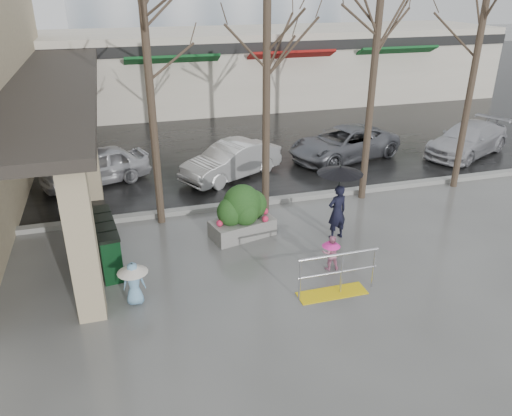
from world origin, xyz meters
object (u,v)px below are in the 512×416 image
tree_mideast (377,42)px  news_boxes (107,243)px  woman (339,194)px  car_c (344,143)px  tree_east (483,20)px  child_blue (133,279)px  tree_midwest (267,31)px  car_a (95,166)px  car_b (231,161)px  planter (242,212)px  handrail (336,279)px  car_d (468,139)px  tree_west (146,41)px  child_pink (331,251)px

tree_mideast → news_boxes: 9.31m
woman → car_c: size_ratio=0.47×
tree_east → child_blue: size_ratio=7.13×
tree_midwest → car_a: 7.75m
child_blue → car_c: size_ratio=0.22×
tree_mideast → tree_east: 3.54m
car_b → planter: bearing=-37.5°
handrail → woman: bearing=65.2°
car_a → car_d: size_ratio=0.85×
tree_mideast → woman: tree_mideast is taller
handrail → planter: size_ratio=1.01×
tree_west → child_blue: 6.02m
tree_east → child_blue: 12.61m
car_d → news_boxes: bearing=-96.6°
child_pink → car_d: size_ratio=0.21×
car_d → tree_east: bearing=-68.3°
handrail → planter: bearing=111.3°
news_boxes → car_d: car_d is taller
tree_mideast → car_a: size_ratio=1.76×
car_a → tree_mideast: bearing=48.7°
planter → car_b: bearing=80.2°
car_c → car_d: bearing=64.3°
car_a → car_c: bearing=72.8°
car_a → car_c: 9.38m
car_b → car_c: same height
tree_mideast → car_b: tree_mideast is taller
tree_midwest → car_b: 5.48m
handrail → planter: (-1.29, 3.30, 0.34)m
woman → car_a: bearing=-53.8°
woman → planter: bearing=-29.0°
tree_midwest → car_b: bearing=97.0°
child_pink → handrail: bearing=82.4°
child_pink → car_d: (8.93, 6.61, 0.12)m
woman → news_boxes: woman is taller
handrail → child_blue: 4.46m
tree_mideast → car_b: size_ratio=1.70×
car_b → news_boxes: bearing=-68.9°
car_a → tree_east: bearing=55.3°
woman → child_pink: (-0.82, -1.47, -0.81)m
tree_mideast → car_c: (1.06, 3.71, -4.23)m
tree_mideast → car_c: 5.72m
child_pink → car_a: car_a is taller
tree_west → child_blue: (-1.00, -3.92, -4.46)m
handrail → car_d: bearing=39.5°
child_pink → news_boxes: news_boxes is taller
handrail → news_boxes: size_ratio=0.89×
child_blue → car_a: (-0.82, 7.62, 0.00)m
tree_mideast → planter: 6.25m
tree_east → handrail: bearing=-144.1°
woman → car_d: (8.11, 5.15, -0.69)m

